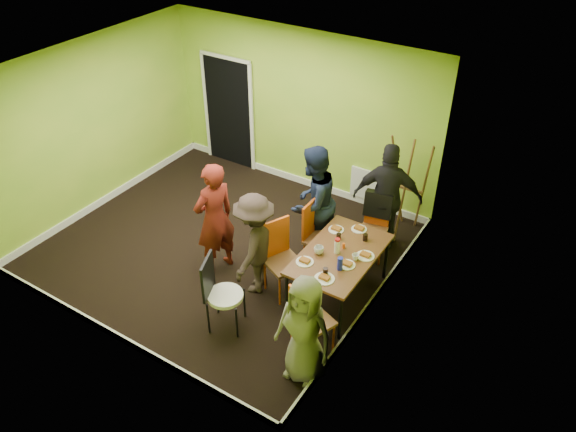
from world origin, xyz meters
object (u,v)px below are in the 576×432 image
Objects in this scene: blue_bottle at (340,264)px; chair_back_end at (377,212)px; thermos at (337,247)px; chair_bentwood at (219,290)px; person_front_end at (305,330)px; easel at (408,187)px; person_back_end at (387,197)px; chair_front_end at (307,319)px; dining_table at (340,256)px; person_standing at (215,219)px; person_left_far at (313,202)px; orange_bottle at (344,246)px; chair_left_near at (280,254)px; chair_left_far at (317,232)px; person_left_near at (255,244)px.

chair_back_end is at bearing 96.45° from blue_bottle.
blue_bottle is at bearing -55.61° from thermos.
blue_bottle is (0.17, -1.50, 0.14)m from chair_back_end.
chair_bentwood is 0.73× the size of person_front_end.
easel reaches higher than person_front_end.
person_back_end is at bearing -118.81° from chair_back_end.
chair_front_end reaches higher than chair_back_end.
easel is at bearing -124.58° from person_back_end.
chair_back_end is at bearing 52.81° from person_back_end.
dining_table is 0.87× the size of person_standing.
blue_bottle is 0.10× the size of person_left_far.
blue_bottle reaches higher than orange_bottle.
chair_left_near is 1.01m from person_left_far.
person_back_end is (0.05, 1.28, 0.07)m from orange_bottle.
chair_bentwood is 5.43× the size of thermos.
blue_bottle is at bearing 85.25° from chair_back_end.
easel is (0.19, 0.68, 0.12)m from chair_back_end.
chair_bentwood is 1.55m from blue_bottle.
blue_bottle is (-0.01, 0.82, 0.26)m from chair_front_end.
thermos is 1.43m from person_front_end.
chair_back_end is (0.73, 1.49, 0.09)m from chair_left_near.
chair_left_far reaches higher than chair_back_end.
person_back_end is 2.81m from person_front_end.
chair_back_end is 13.26× the size of orange_bottle.
chair_left_near is 0.75× the size of person_front_end.
person_standing reaches higher than chair_bentwood.
dining_table is 0.99× the size of person_left_near.
easel is at bearing 156.72° from person_standing.
thermos is at bearing 105.27° from person_front_end.
chair_left_near is 1.06m from person_standing.
chair_bentwood is at bearing 56.81° from chair_back_end.
thermos is 0.11× the size of person_standing.
orange_bottle reaches higher than dining_table.
person_left_near is (-1.03, -1.66, 0.06)m from chair_back_end.
chair_left_far is 1.03× the size of chair_front_end.
person_left_far is 1.16× the size of person_left_near.
dining_table is at bearing 117.05° from blue_bottle.
chair_back_end is (0.56, 0.78, 0.10)m from chair_left_far.
person_standing reaches higher than person_front_end.
chair_front_end is 0.62× the size of easel.
chair_back_end is 1.09m from orange_bottle.
person_back_end is at bearing 96.76° from person_front_end.
chair_left_far is at bearing 135.66° from blue_bottle.
blue_bottle is at bearing 86.34° from person_left_near.
easel reaches higher than chair_left_near.
person_left_near is at bearing -172.40° from blue_bottle.
person_back_end is at bearing 179.79° from chair_left_near.
person_standing reaches higher than chair_left_near.
person_front_end is (2.07, -1.01, -0.14)m from person_standing.
chair_bentwood reaches higher than chair_back_end.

